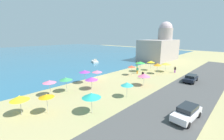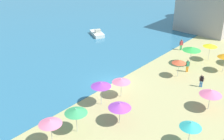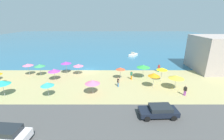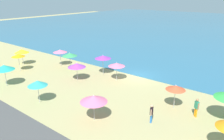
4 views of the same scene
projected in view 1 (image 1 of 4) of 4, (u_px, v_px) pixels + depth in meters
name	position (u px, v px, depth m)	size (l,w,h in m)	color
ground_plane	(94.00, 77.00, 32.69)	(160.00, 160.00, 0.00)	tan
sea	(17.00, 55.00, 69.20)	(150.00, 110.00, 0.05)	#2D6787
coastal_road	(179.00, 101.00, 20.73)	(80.00, 8.00, 0.06)	#484746
beach_umbrella_0	(97.00, 71.00, 29.46)	(2.02, 2.02, 2.24)	#B2B2B7
beach_umbrella_1	(151.00, 62.00, 38.44)	(1.95, 1.95, 2.54)	#B2B2B7
beach_umbrella_2	(49.00, 82.00, 22.17)	(1.97, 1.97, 2.46)	#B2B2B7
beach_umbrella_3	(144.00, 75.00, 26.70)	(2.23, 2.23, 2.30)	#B2B2B7
beach_umbrella_4	(85.00, 71.00, 27.90)	(2.10, 2.10, 2.62)	#B2B2B7
beach_umbrella_5	(158.00, 64.00, 34.92)	(1.93, 1.93, 2.61)	#B2B2B7
beach_umbrella_6	(140.00, 62.00, 37.05)	(2.46, 2.46, 2.65)	#B2B2B7
beach_umbrella_7	(127.00, 84.00, 21.62)	(1.84, 1.84, 2.35)	#B2B2B7
beach_umbrella_8	(91.00, 79.00, 24.87)	(2.16, 2.16, 2.21)	#B2B2B7
beach_umbrella_9	(91.00, 95.00, 17.09)	(2.22, 2.22, 2.56)	#B2B2B7
beach_umbrella_10	(132.00, 66.00, 33.76)	(1.75, 1.75, 2.32)	#B2B2B7
beach_umbrella_11	(66.00, 79.00, 23.67)	(2.04, 2.04, 2.46)	#B2B2B7
beach_umbrella_12	(19.00, 98.00, 16.70)	(2.05, 2.05, 2.42)	#B2B2B7
beach_umbrella_13	(166.00, 64.00, 36.97)	(2.40, 2.40, 2.42)	#B2B2B7
beach_umbrella_14	(46.00, 96.00, 17.05)	(1.74, 1.74, 2.43)	#B2B2B7
bather_0	(137.00, 64.00, 42.64)	(0.44, 0.42, 1.70)	green
bather_1	(137.00, 70.00, 35.30)	(0.46, 0.40, 1.68)	orange
bather_2	(175.00, 69.00, 36.29)	(0.43, 0.43, 1.62)	purple
bather_3	(143.00, 74.00, 31.42)	(0.32, 0.55, 1.59)	blue
parked_car_0	(187.00, 112.00, 15.99)	(4.39, 2.11, 1.53)	silver
parked_car_1	(191.00, 78.00, 29.13)	(4.41, 2.12, 1.35)	black
skiff_nearshore	(95.00, 61.00, 49.88)	(3.24, 4.17, 1.21)	silver
harbor_fortress	(160.00, 47.00, 54.98)	(15.64, 9.07, 13.88)	#A79892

